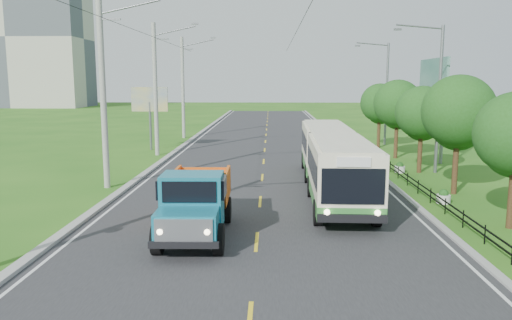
{
  "coord_description": "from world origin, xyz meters",
  "views": [
    {
      "loc": [
        0.48,
        -17.04,
        5.64
      ],
      "look_at": [
        -0.22,
        6.7,
        1.9
      ],
      "focal_mm": 35.0,
      "sensor_mm": 36.0,
      "label": 1
    }
  ],
  "objects_px": {
    "tree_fifth": "(398,106)",
    "bus": "(332,156)",
    "pole_near": "(104,92)",
    "streetlight_mid": "(437,94)",
    "billboard_left": "(150,103)",
    "billboard_right": "(433,86)",
    "pole_far": "(183,87)",
    "planter_mid": "(400,168)",
    "planter_far": "(374,151)",
    "planter_near": "(443,197)",
    "pole_mid": "(156,89)",
    "tree_fourth": "(422,115)",
    "tree_back": "(380,105)",
    "dump_truck": "(196,199)",
    "streetlight_far": "(385,90)",
    "tree_third": "(458,115)"
  },
  "relations": [
    {
      "from": "planter_far",
      "to": "billboard_left",
      "type": "distance_m",
      "value": 18.56
    },
    {
      "from": "billboard_right",
      "to": "tree_back",
      "type": "bearing_deg",
      "value": 111.7
    },
    {
      "from": "pole_near",
      "to": "tree_fourth",
      "type": "height_order",
      "value": "pole_near"
    },
    {
      "from": "planter_near",
      "to": "billboard_left",
      "type": "height_order",
      "value": "billboard_left"
    },
    {
      "from": "billboard_left",
      "to": "billboard_right",
      "type": "bearing_deg",
      "value": -10.4
    },
    {
      "from": "tree_third",
      "to": "billboard_right",
      "type": "bearing_deg",
      "value": 78.36
    },
    {
      "from": "tree_fifth",
      "to": "planter_near",
      "type": "relative_size",
      "value": 8.66
    },
    {
      "from": "pole_mid",
      "to": "planter_mid",
      "type": "height_order",
      "value": "pole_mid"
    },
    {
      "from": "pole_far",
      "to": "tree_back",
      "type": "bearing_deg",
      "value": -20.74
    },
    {
      "from": "pole_near",
      "to": "streetlight_far",
      "type": "distance_m",
      "value": 26.8
    },
    {
      "from": "pole_near",
      "to": "tree_fifth",
      "type": "height_order",
      "value": "pole_near"
    },
    {
      "from": "billboard_right",
      "to": "bus",
      "type": "distance_m",
      "value": 14.77
    },
    {
      "from": "tree_third",
      "to": "billboard_left",
      "type": "distance_m",
      "value": 25.02
    },
    {
      "from": "streetlight_far",
      "to": "planter_far",
      "type": "relative_size",
      "value": 13.54
    },
    {
      "from": "tree_fifth",
      "to": "bus",
      "type": "bearing_deg",
      "value": -118.08
    },
    {
      "from": "pole_far",
      "to": "streetlight_far",
      "type": "bearing_deg",
      "value": -14.81
    },
    {
      "from": "planter_far",
      "to": "planter_near",
      "type": "bearing_deg",
      "value": -90.0
    },
    {
      "from": "billboard_left",
      "to": "bus",
      "type": "height_order",
      "value": "billboard_left"
    },
    {
      "from": "billboard_left",
      "to": "billboard_right",
      "type": "xyz_separation_m",
      "value": [
        21.8,
        -4.0,
        1.48
      ]
    },
    {
      "from": "planter_far",
      "to": "dump_truck",
      "type": "xyz_separation_m",
      "value": [
        -10.85,
        -21.31,
        1.12
      ]
    },
    {
      "from": "planter_near",
      "to": "billboard_right",
      "type": "bearing_deg",
      "value": 75.2
    },
    {
      "from": "planter_near",
      "to": "dump_truck",
      "type": "bearing_deg",
      "value": -153.92
    },
    {
      "from": "planter_near",
      "to": "tree_fourth",
      "type": "bearing_deg",
      "value": 81.23
    },
    {
      "from": "planter_mid",
      "to": "tree_fifth",
      "type": "bearing_deg",
      "value": 78.44
    },
    {
      "from": "billboard_right",
      "to": "bus",
      "type": "bearing_deg",
      "value": -126.99
    },
    {
      "from": "bus",
      "to": "pole_far",
      "type": "bearing_deg",
      "value": 117.48
    },
    {
      "from": "tree_fifth",
      "to": "billboard_right",
      "type": "distance_m",
      "value": 2.87
    },
    {
      "from": "pole_far",
      "to": "tree_back",
      "type": "height_order",
      "value": "pole_far"
    },
    {
      "from": "planter_mid",
      "to": "bus",
      "type": "xyz_separation_m",
      "value": [
        -4.93,
        -5.46,
        1.54
      ]
    },
    {
      "from": "tree_fourth",
      "to": "planter_near",
      "type": "xyz_separation_m",
      "value": [
        -1.26,
        -8.14,
        -3.3
      ]
    },
    {
      "from": "tree_back",
      "to": "billboard_right",
      "type": "relative_size",
      "value": 0.75
    },
    {
      "from": "tree_third",
      "to": "tree_back",
      "type": "xyz_separation_m",
      "value": [
        -0.0,
        18.0,
        -0.33
      ]
    },
    {
      "from": "billboard_left",
      "to": "billboard_right",
      "type": "distance_m",
      "value": 22.21
    },
    {
      "from": "pole_near",
      "to": "planter_mid",
      "type": "bearing_deg",
      "value": 16.52
    },
    {
      "from": "pole_far",
      "to": "planter_near",
      "type": "bearing_deg",
      "value": -58.01
    },
    {
      "from": "tree_back",
      "to": "billboard_right",
      "type": "distance_m",
      "value": 6.82
    },
    {
      "from": "tree_third",
      "to": "tree_fifth",
      "type": "distance_m",
      "value": 12.0
    },
    {
      "from": "tree_fourth",
      "to": "tree_back",
      "type": "bearing_deg",
      "value": 90.0
    },
    {
      "from": "pole_mid",
      "to": "pole_far",
      "type": "height_order",
      "value": "same"
    },
    {
      "from": "dump_truck",
      "to": "pole_mid",
      "type": "bearing_deg",
      "value": 105.42
    },
    {
      "from": "pole_far",
      "to": "tree_back",
      "type": "distance_m",
      "value": 19.43
    },
    {
      "from": "pole_far",
      "to": "tree_fourth",
      "type": "xyz_separation_m",
      "value": [
        18.12,
        -18.86,
        -1.51
      ]
    },
    {
      "from": "streetlight_mid",
      "to": "tree_fifth",
      "type": "bearing_deg",
      "value": 97.29
    },
    {
      "from": "tree_fourth",
      "to": "dump_truck",
      "type": "relative_size",
      "value": 0.91
    },
    {
      "from": "pole_near",
      "to": "dump_truck",
      "type": "distance_m",
      "value": 10.9
    },
    {
      "from": "pole_near",
      "to": "streetlight_mid",
      "type": "distance_m",
      "value": 19.56
    },
    {
      "from": "planter_far",
      "to": "bus",
      "type": "distance_m",
      "value": 14.42
    },
    {
      "from": "streetlight_far",
      "to": "dump_truck",
      "type": "distance_m",
      "value": 30.41
    },
    {
      "from": "pole_near",
      "to": "streetlight_mid",
      "type": "height_order",
      "value": "pole_near"
    },
    {
      "from": "pole_far",
      "to": "planter_mid",
      "type": "height_order",
      "value": "pole_far"
    }
  ]
}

